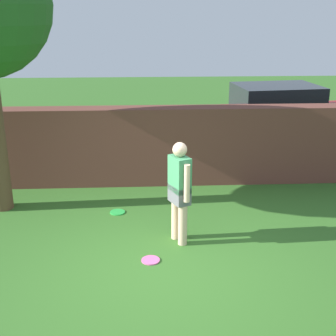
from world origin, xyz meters
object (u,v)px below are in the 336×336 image
object	(u,v)px
car	(275,119)
frisbee_green	(117,212)
person	(179,188)
frisbee_pink	(151,260)

from	to	relation	value
car	frisbee_green	distance (m)	5.29
person	frisbee_green	distance (m)	1.77
person	car	distance (m)	5.46
person	frisbee_green	xyz separation A→B (m)	(-1.03, 1.13, -0.89)
car	frisbee_green	world-z (taller)	car
frisbee_green	frisbee_pink	distance (m)	1.81
frisbee_green	car	bearing A→B (deg)	43.16
car	frisbee_pink	distance (m)	6.26
person	car	size ratio (longest dim) A/B	0.37
car	person	bearing A→B (deg)	52.80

